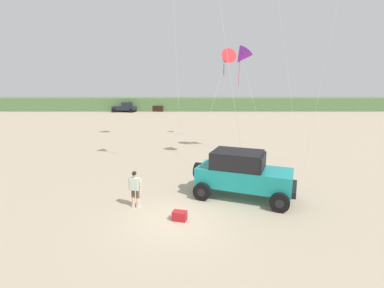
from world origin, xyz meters
TOP-DOWN VIEW (x-y plane):
  - ground_plane at (0.00, 0.00)m, footprint 220.00×220.00m
  - dune_ridge at (-1.04, 51.60)m, footprint 90.00×8.11m
  - jeep at (2.98, 2.34)m, footprint 4.99×3.77m
  - person_watching at (-1.94, 1.19)m, footprint 0.61×0.39m
  - cooler_box at (0.06, -0.05)m, footprint 0.63×0.49m
  - distant_pickup at (-13.06, 46.54)m, footprint 4.86×3.11m
  - distant_sedan at (-7.33, 48.35)m, footprint 4.49×2.72m
  - kite_black_sled at (4.27, 11.32)m, footprint 2.12×6.60m
  - kite_purple_stunt at (2.92, 9.56)m, footprint 3.07×3.62m

SIDE VIEW (x-z plane):
  - ground_plane at x=0.00m, z-range 0.00..0.00m
  - cooler_box at x=0.06m, z-range 0.00..0.38m
  - distant_sedan at x=-7.33m, z-range 0.00..1.20m
  - person_watching at x=-1.94m, z-range 0.10..1.77m
  - distant_pickup at x=-13.06m, z-range -0.05..1.93m
  - jeep at x=2.98m, z-range 0.07..2.33m
  - dune_ridge at x=-1.04m, z-range 0.00..2.72m
  - kite_purple_stunt at x=2.92m, z-range 3.15..11.02m
  - kite_black_sled at x=4.27m, z-range 3.28..11.54m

